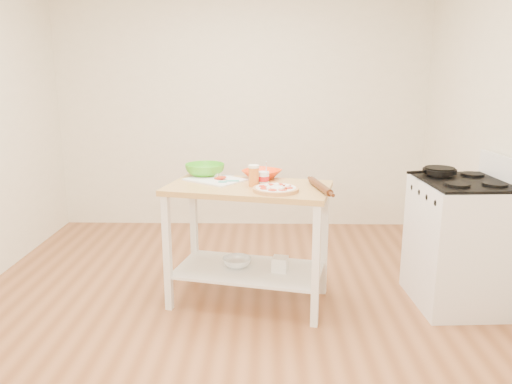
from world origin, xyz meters
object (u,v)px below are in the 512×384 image
at_px(pizza, 276,189).
at_px(spatula, 228,181).
at_px(rolling_pin, 320,186).
at_px(gas_stove, 459,243).
at_px(knife, 212,175).
at_px(cutting_board, 215,179).
at_px(beer_pint, 254,176).
at_px(orange_bowl, 262,174).
at_px(yogurt_tub, 264,178).
at_px(green_bowl, 205,170).
at_px(shelf_glass_bowl, 237,262).
at_px(prep_island, 249,219).
at_px(skillet, 439,171).
at_px(shelf_bin, 280,264).

relative_size(pizza, spatula, 2.10).
bearing_deg(rolling_pin, gas_stove, 7.37).
bearing_deg(knife, spatula, -52.36).
bearing_deg(cutting_board, knife, 142.63).
bearing_deg(gas_stove, beer_pint, 177.77).
relative_size(orange_bowl, beer_pint, 1.78).
height_order(pizza, yogurt_tub, yogurt_tub).
bearing_deg(cutting_board, yogurt_tub, 13.40).
height_order(knife, yogurt_tub, yogurt_tub).
bearing_deg(cutting_board, orange_bowl, 49.54).
distance_m(cutting_board, green_bowl, 0.19).
height_order(gas_stove, spatula, gas_stove).
height_order(pizza, orange_bowl, orange_bowl).
distance_m(orange_bowl, green_bowl, 0.45).
xyz_separation_m(orange_bowl, yogurt_tub, (0.01, -0.24, 0.02)).
bearing_deg(shelf_glass_bowl, gas_stove, -1.13).
bearing_deg(orange_bowl, gas_stove, -9.41).
relative_size(pizza, cutting_board, 0.63).
distance_m(gas_stove, green_bowl, 1.98).
distance_m(cutting_board, shelf_glass_bowl, 0.65).
bearing_deg(green_bowl, beer_pint, -41.52).
bearing_deg(prep_island, spatula, 158.84).
bearing_deg(skillet, prep_island, 172.78).
xyz_separation_m(gas_stove, spatula, (-1.70, 0.06, 0.44)).
distance_m(green_bowl, beer_pint, 0.52).
height_order(skillet, shelf_bin, skillet).
bearing_deg(prep_island, gas_stove, 0.14).
distance_m(pizza, orange_bowl, 0.43).
distance_m(orange_bowl, shelf_bin, 0.70).
height_order(orange_bowl, shelf_glass_bowl, orange_bowl).
bearing_deg(gas_stove, skillet, 124.44).
xyz_separation_m(knife, yogurt_tub, (0.40, -0.28, 0.03)).
relative_size(knife, shelf_bin, 2.50).
xyz_separation_m(shelf_glass_bowl, shelf_bin, (0.32, -0.08, 0.02)).
relative_size(spatula, beer_pint, 0.98).
bearing_deg(prep_island, orange_bowl, 68.84).
height_order(rolling_pin, shelf_glass_bowl, rolling_pin).
height_order(skillet, shelf_glass_bowl, skillet).
bearing_deg(pizza, prep_island, 137.86).
relative_size(spatula, rolling_pin, 0.36).
bearing_deg(rolling_pin, shelf_glass_bowl, 164.14).
bearing_deg(cutting_board, rolling_pin, 14.95).
bearing_deg(prep_island, pizza, -42.14).
xyz_separation_m(skillet, orange_bowl, (-1.32, 0.07, -0.04)).
bearing_deg(shelf_bin, rolling_pin, -18.36).
distance_m(cutting_board, knife, 0.13).
distance_m(pizza, cutting_board, 0.56).
height_order(prep_island, orange_bowl, orange_bowl).
height_order(prep_island, spatula, spatula).
height_order(prep_island, shelf_glass_bowl, prep_island).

